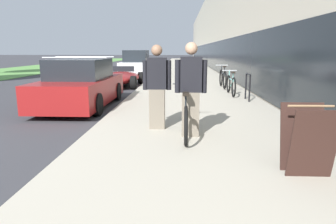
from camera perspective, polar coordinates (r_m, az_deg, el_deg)
The scene contains 13 objects.
sidewalk_slab at distance 25.16m, azimuth 3.40°, elevation 7.94°, with size 4.45×70.00×0.13m.
storefront_facade at distance 34.03m, azimuth 15.99°, elevation 14.56°, with size 10.01×70.00×7.35m.
lawn_strip at distance 32.13m, azimuth -22.65°, elevation 7.78°, with size 6.67×70.00×0.03m.
tandem_bicycle at distance 5.86m, azimuth 3.28°, elevation -0.08°, with size 0.52×2.62×0.85m.
person_rider at distance 5.45m, azimuth 4.35°, elevation 4.23°, with size 0.58×0.23×1.70m.
person_bystander at distance 5.98m, azimuth -2.10°, elevation 4.75°, with size 0.57×0.22×1.67m.
bike_rack_hoop at distance 9.79m, azimuth 14.97°, elevation 5.14°, with size 0.05×0.60×0.84m.
cruiser_bike_nearest at distance 10.90m, azimuth 11.91°, elevation 5.12°, with size 0.52×1.81×0.85m.
cruiser_bike_middle at distance 12.95m, azimuth 10.40°, elevation 6.32°, with size 0.52×1.88×0.94m.
sandwich_board_sign at distance 4.18m, azimuth 25.05°, elevation -4.81°, with size 0.56×0.56×0.90m.
parked_sedan_curbside at distance 9.42m, azimuth -16.19°, elevation 4.91°, with size 1.84×4.16×1.51m.
vintage_roadster_curbside at distance 14.57m, azimuth -9.20°, elevation 6.44°, with size 1.91×4.06×0.93m.
parked_sedan_far at distance 19.43m, azimuth -6.01°, elevation 8.85°, with size 1.73×4.15×1.70m.
Camera 1 is at (5.80, -4.10, 1.69)m, focal length 32.00 mm.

